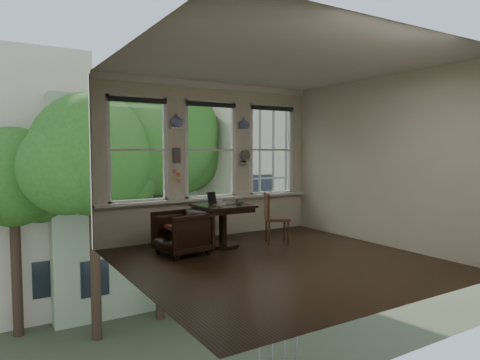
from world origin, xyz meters
TOP-DOWN VIEW (x-y plane):
  - ground at (0.00, 0.00)m, footprint 4.50×4.50m
  - ceiling at (0.00, 0.00)m, footprint 4.50×4.50m
  - wall_back at (0.00, 2.25)m, footprint 4.50×0.00m
  - wall_front at (0.00, -2.25)m, footprint 4.50×0.00m
  - wall_left at (-2.25, 0.00)m, footprint 0.00×4.50m
  - wall_right at (2.25, 0.00)m, footprint 0.00×4.50m
  - window_left at (-1.45, 2.25)m, footprint 1.10×0.12m
  - window_center at (0.00, 2.25)m, footprint 1.10×0.12m
  - window_right at (1.45, 2.25)m, footprint 1.10×0.12m
  - shelf_left at (-0.72, 2.15)m, footprint 0.26×0.16m
  - shelf_right at (0.72, 2.15)m, footprint 0.26×0.16m
  - intercom at (-0.72, 2.18)m, footprint 0.14×0.06m
  - sticky_notes at (-0.72, 2.19)m, footprint 0.16×0.01m
  - desk_fan at (0.72, 2.13)m, footprint 0.20×0.20m
  - vase_left at (-0.72, 2.15)m, footprint 0.24×0.24m
  - vase_right at (0.72, 2.15)m, footprint 0.24×0.24m
  - table at (-0.25, 1.27)m, footprint 0.90×0.90m
  - armchair_left at (-1.09, 1.13)m, footprint 0.86×0.84m
  - cushion_red at (-1.09, 1.13)m, footprint 0.45×0.45m
  - side_chair_right at (0.72, 1.00)m, footprint 0.56×0.56m
  - laptop at (-0.12, 1.19)m, footprint 0.34×0.26m
  - mug at (-0.41, 1.09)m, footprint 0.13×0.13m
  - drinking_glass at (-0.02, 1.10)m, footprint 0.13×0.13m
  - tablet at (-0.42, 1.36)m, footprint 0.17×0.09m
  - papers at (-0.31, 1.40)m, footprint 0.23×0.31m

SIDE VIEW (x-z plane):
  - ground at x=0.00m, z-range 0.00..0.00m
  - armchair_left at x=-1.09m, z-range 0.00..0.71m
  - table at x=-0.25m, z-range 0.00..0.75m
  - cushion_red at x=-1.09m, z-range 0.42..0.48m
  - side_chair_right at x=0.72m, z-range 0.00..0.92m
  - papers at x=-0.31m, z-range 0.75..0.75m
  - laptop at x=-0.12m, z-range 0.75..0.77m
  - drinking_glass at x=-0.02m, z-range 0.75..0.84m
  - mug at x=-0.41m, z-range 0.75..0.85m
  - tablet at x=-0.42m, z-range 0.75..0.97m
  - sticky_notes at x=-0.72m, z-range 1.13..1.37m
  - wall_back at x=0.00m, z-range -0.75..3.75m
  - wall_front at x=0.00m, z-range -0.75..3.75m
  - wall_left at x=-2.25m, z-range -0.75..3.75m
  - wall_right at x=2.25m, z-range -0.75..3.75m
  - desk_fan at x=0.72m, z-range 1.41..1.65m
  - intercom at x=-0.72m, z-range 1.46..1.74m
  - window_left at x=-1.45m, z-range 0.75..2.65m
  - window_center at x=0.00m, z-range 0.75..2.65m
  - window_right at x=1.45m, z-range 0.75..2.65m
  - shelf_left at x=-0.72m, z-range 2.08..2.12m
  - shelf_right at x=0.72m, z-range 2.08..2.12m
  - vase_left at x=-0.72m, z-range 2.12..2.36m
  - vase_right at x=0.72m, z-range 2.12..2.36m
  - ceiling at x=0.00m, z-range 3.00..3.00m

